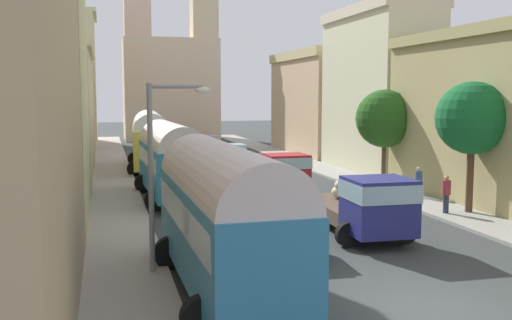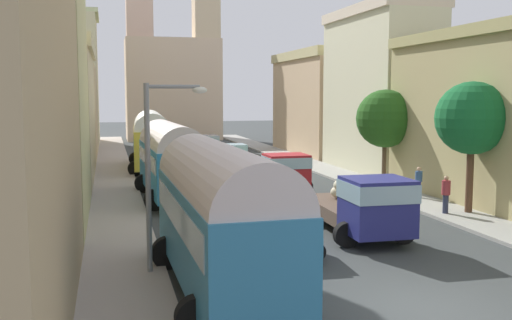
% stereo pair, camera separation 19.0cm
% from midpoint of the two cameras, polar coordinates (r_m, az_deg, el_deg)
% --- Properties ---
extents(ground_plane, '(154.00, 154.00, 0.00)m').
position_cam_midpoint_polar(ground_plane, '(40.99, -3.13, -1.18)').
color(ground_plane, '#383C3D').
extents(sidewalk_left, '(2.50, 70.00, 0.14)m').
position_cam_midpoint_polar(sidewalk_left, '(40.25, -13.32, -1.38)').
color(sidewalk_left, '#AEA399').
rests_on(sidewalk_left, ground).
extents(sidewalk_right, '(2.50, 70.00, 0.14)m').
position_cam_midpoint_polar(sidewalk_right, '(42.94, 6.41, -0.78)').
color(sidewalk_right, '#9D9C94').
rests_on(sidewalk_right, ground).
extents(building_left_1, '(5.58, 10.20, 13.59)m').
position_cam_midpoint_polar(building_left_1, '(26.26, -22.20, 9.00)').
color(building_left_1, '#CCC586').
rests_on(building_left_1, ground).
extents(building_left_2, '(4.66, 14.20, 8.55)m').
position_cam_midpoint_polar(building_left_2, '(38.84, -18.44, 4.47)').
color(building_left_2, '#C7B68D').
rests_on(building_left_2, ground).
extents(building_left_3, '(4.16, 14.00, 7.69)m').
position_cam_midpoint_polar(building_left_3, '(53.22, -17.23, 4.43)').
color(building_left_3, tan).
rests_on(building_left_3, ground).
extents(building_left_4, '(6.36, 9.72, 13.80)m').
position_cam_midpoint_polar(building_left_4, '(65.96, -17.44, 7.41)').
color(building_left_4, beige).
rests_on(building_left_4, ground).
extents(building_right_1, '(5.04, 13.94, 8.53)m').
position_cam_midpoint_polar(building_right_1, '(31.02, 22.58, 3.88)').
color(building_right_1, tan).
rests_on(building_right_1, ground).
extents(building_right_2, '(4.48, 10.77, 11.24)m').
position_cam_midpoint_polar(building_right_2, '(41.82, 11.85, 6.61)').
color(building_right_2, beige).
rests_on(building_right_2, ground).
extents(building_right_3, '(4.45, 13.39, 9.15)m').
position_cam_midpoint_polar(building_right_3, '(53.71, 5.78, 5.52)').
color(building_right_3, tan).
rests_on(building_right_3, ground).
extents(distant_church, '(10.87, 6.44, 19.47)m').
position_cam_midpoint_polar(distant_church, '(70.88, -7.91, 7.72)').
color(distant_church, beige).
rests_on(distant_church, ground).
extents(parked_bus_0, '(3.29, 8.98, 4.07)m').
position_cam_midpoint_polar(parked_bus_0, '(15.80, -3.12, -4.99)').
color(parked_bus_0, teal).
rests_on(parked_bus_0, ground).
extents(parked_bus_1, '(3.41, 8.74, 3.94)m').
position_cam_midpoint_polar(parked_bus_1, '(30.39, -8.07, 0.26)').
color(parked_bus_1, teal).
rests_on(parked_bus_1, ground).
extents(parked_bus_2, '(3.53, 9.95, 4.16)m').
position_cam_midpoint_polar(parked_bus_2, '(42.56, -9.93, 2.14)').
color(parked_bus_2, gold).
rests_on(parked_bus_2, ground).
extents(cargo_truck_0, '(3.15, 6.74, 2.43)m').
position_cam_midpoint_polar(cargo_truck_0, '(22.54, 10.51, -4.20)').
color(cargo_truck_0, navy).
rests_on(cargo_truck_0, ground).
extents(cargo_truck_1, '(3.09, 6.55, 2.24)m').
position_cam_midpoint_polar(cargo_truck_1, '(32.44, 2.34, -1.06)').
color(cargo_truck_1, '#B21E25').
rests_on(cargo_truck_1, ground).
extents(car_0, '(2.33, 3.68, 1.63)m').
position_cam_midpoint_polar(car_0, '(44.61, -1.90, 0.49)').
color(car_0, beige).
rests_on(car_0, ground).
extents(car_1, '(2.21, 4.39, 1.52)m').
position_cam_midpoint_polar(car_1, '(56.11, -4.27, 1.64)').
color(car_1, '#529A54').
rests_on(car_1, ground).
extents(car_2, '(2.35, 3.87, 1.52)m').
position_cam_midpoint_polar(car_2, '(20.24, 2.89, -6.83)').
color(car_2, '#458DC2').
rests_on(car_2, ground).
extents(car_3, '(2.33, 4.17, 1.51)m').
position_cam_midpoint_polar(car_3, '(31.23, -3.14, -2.16)').
color(car_3, silver).
rests_on(car_3, ground).
extents(car_4, '(2.41, 4.19, 1.54)m').
position_cam_midpoint_polar(car_4, '(38.90, -4.73, -0.43)').
color(car_4, silver).
rests_on(car_4, ground).
extents(pedestrian_1, '(0.53, 0.53, 1.80)m').
position_cam_midpoint_polar(pedestrian_1, '(27.45, 17.97, -3.08)').
color(pedestrian_1, '#2B3046').
rests_on(pedestrian_1, ground).
extents(pedestrian_2, '(0.48, 0.48, 1.70)m').
position_cam_midpoint_polar(pedestrian_2, '(31.25, 15.53, -1.97)').
color(pedestrian_2, '#282642').
rests_on(pedestrian_2, ground).
extents(streetlamp_near, '(1.85, 0.28, 5.69)m').
position_cam_midpoint_polar(streetlamp_near, '(17.51, -9.15, 0.04)').
color(streetlamp_near, gray).
rests_on(streetlamp_near, ground).
extents(roadside_tree_1, '(3.21, 3.21, 5.93)m').
position_cam_midpoint_polar(roadside_tree_1, '(27.72, 20.23, 3.76)').
color(roadside_tree_1, brown).
rests_on(roadside_tree_1, ground).
extents(roadside_tree_2, '(3.34, 3.34, 5.64)m').
position_cam_midpoint_polar(roadside_tree_2, '(34.97, 12.45, 3.89)').
color(roadside_tree_2, brown).
rests_on(roadside_tree_2, ground).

